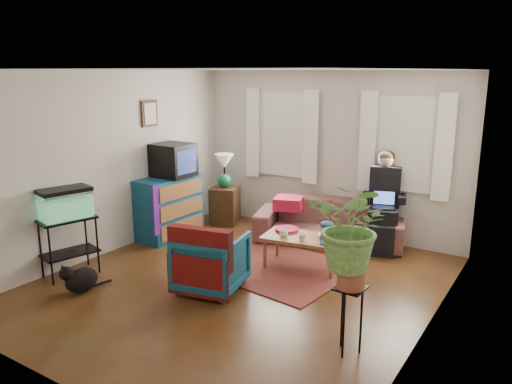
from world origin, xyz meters
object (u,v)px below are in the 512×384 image
Objects in this scene: sofa at (329,215)px; aquarium_stand at (69,247)px; dresser at (169,207)px; coffee_table at (303,252)px; armchair at (211,259)px; side_table at (225,205)px; plant_stand at (349,320)px.

sofa is 3.75m from aquarium_stand.
coffee_table is (2.40, -0.03, -0.27)m from dresser.
armchair reaches higher than coffee_table.
coffee_table is (0.14, -1.13, -0.22)m from sofa.
sofa reaches higher than coffee_table.
sofa is 2.52m from dresser.
aquarium_stand is at bearing -96.86° from side_table.
side_table is 2.32m from coffee_table.
sofa is at bearing 117.93° from plant_stand.
sofa is 1.16m from coffee_table.
armchair is at bearing -57.34° from side_table.
sofa is 3.45× the size of side_table.
aquarium_stand is (-2.28, -2.98, -0.05)m from sofa.
plant_stand is at bearing 155.93° from armchair.
dresser is 2.42m from coffee_table.
aquarium_stand reaches higher than plant_stand.
dresser is at bearing -108.17° from side_table.
armchair is (-0.47, -2.34, -0.05)m from sofa.
sofa reaches higher than side_table.
plant_stand is at bearing -79.56° from sofa.
side_table is 1.10m from dresser.
plant_stand is at bearing 18.56° from aquarium_stand.
aquarium_stand is 1.16× the size of plant_stand.
side_table is at bearing -69.08° from armchair.
sofa is 2.89× the size of armchair.
dresser is (-0.34, -1.04, 0.16)m from side_table.
coffee_table is at bearing 129.14° from plant_stand.
plant_stand is at bearing -22.75° from dresser.
sofa is 3.13m from plant_stand.
sofa is at bearing 89.00° from coffee_table.
aquarium_stand is (-0.01, -1.87, -0.10)m from dresser.
coffee_table is (2.41, 1.85, -0.16)m from aquarium_stand.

